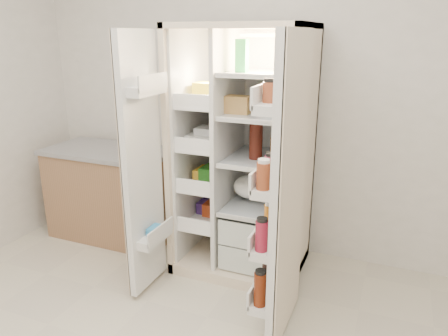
% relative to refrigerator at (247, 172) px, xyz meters
% --- Properties ---
extents(wall_back, '(4.00, 0.02, 2.70)m').
position_rel_refrigerator_xyz_m(wall_back, '(0.01, 0.35, 0.61)').
color(wall_back, silver).
rests_on(wall_back, floor).
extents(refrigerator, '(0.92, 0.70, 1.80)m').
position_rel_refrigerator_xyz_m(refrigerator, '(0.00, 0.00, 0.00)').
color(refrigerator, beige).
rests_on(refrigerator, floor).
extents(freezer_door, '(0.15, 0.40, 1.72)m').
position_rel_refrigerator_xyz_m(freezer_door, '(-0.51, -0.60, 0.15)').
color(freezer_door, silver).
rests_on(freezer_door, floor).
extents(fridge_door, '(0.17, 0.58, 1.72)m').
position_rel_refrigerator_xyz_m(fridge_door, '(0.47, -0.70, 0.13)').
color(fridge_door, silver).
rests_on(fridge_door, floor).
extents(kitchen_counter, '(1.09, 0.58, 0.79)m').
position_rel_refrigerator_xyz_m(kitchen_counter, '(-1.24, -0.00, -0.34)').
color(kitchen_counter, '#8B6245').
rests_on(kitchen_counter, floor).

